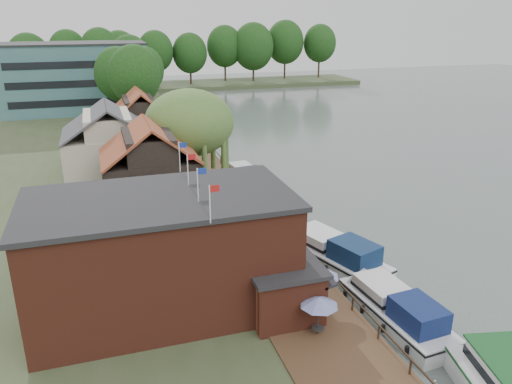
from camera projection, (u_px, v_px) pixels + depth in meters
ground at (383, 274)px, 36.68m from camera, size 260.00×260.00×0.00m
land_bank at (5, 170)px, 59.27m from camera, size 50.00×140.00×1.00m
quay_deck at (241, 223)px, 42.99m from camera, size 6.00×50.00×0.10m
quay_rail at (269, 213)px, 44.07m from camera, size 0.20×49.00×1.00m
pub at (196, 249)px, 30.19m from camera, size 20.00×11.00×7.30m
hotel_block at (75, 77)px, 90.70m from camera, size 25.40×12.40×12.30m
cottage_a at (150, 171)px, 43.15m from camera, size 8.60×7.60×8.50m
cottage_b at (109, 146)px, 51.25m from camera, size 9.60×8.60×8.50m
cottage_c at (141, 126)px, 60.47m from camera, size 7.60×7.60×8.50m
willow at (190, 143)px, 48.60m from camera, size 8.60×8.60×10.43m
umbrella_0 at (318, 315)px, 27.68m from camera, size 2.17×2.17×2.38m
umbrella_1 at (319, 286)px, 30.70m from camera, size 2.37×2.37×2.38m
umbrella_2 at (292, 274)px, 32.13m from camera, size 2.12×2.12×2.38m
umbrella_3 at (289, 248)px, 35.70m from camera, size 2.35×2.35×2.38m
umbrella_4 at (268, 237)px, 37.46m from camera, size 2.22×2.22×2.38m
umbrella_5 at (260, 216)px, 41.21m from camera, size 1.95×1.95×2.38m
cruiser_0 at (396, 306)px, 30.52m from camera, size 4.08×10.33×2.45m
cruiser_1 at (334, 249)px, 37.58m from camera, size 6.72×11.33×2.65m
cruiser_2 at (270, 195)px, 49.70m from camera, size 4.21×9.30×2.14m
cruiser_3 at (247, 175)px, 55.64m from camera, size 4.11×9.73×2.27m
bank_tree_0 at (136, 94)px, 68.57m from camera, size 7.08×7.08×13.30m
bank_tree_1 at (146, 88)px, 76.70m from camera, size 6.02×6.02×12.54m
bank_tree_2 at (119, 85)px, 81.00m from camera, size 7.56×7.56×12.26m
bank_tree_3 at (131, 69)px, 100.10m from camera, size 8.20×8.20×13.28m
bank_tree_4 at (93, 71)px, 104.59m from camera, size 7.69×7.69×11.45m
bank_tree_5 at (101, 60)px, 114.41m from camera, size 8.84×8.84×14.27m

